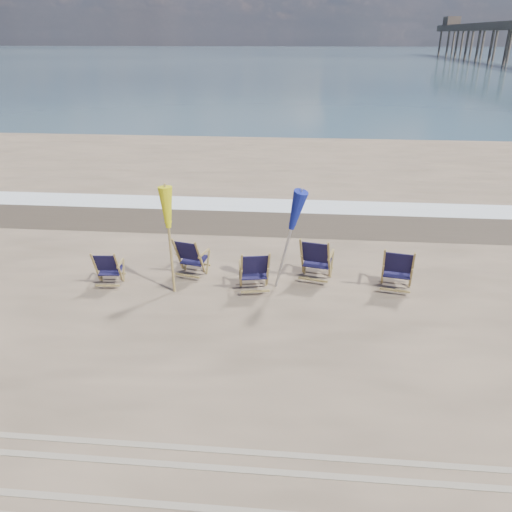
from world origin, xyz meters
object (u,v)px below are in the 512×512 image
at_px(beach_chair_1, 200,259).
at_px(beach_chair_3, 329,261).
at_px(umbrella_yellow, 168,214).
at_px(beach_chair_0, 118,269).
at_px(beach_chair_2, 268,271).
at_px(beach_chair_4, 412,272).
at_px(umbrella_blue, 288,212).

xyz_separation_m(beach_chair_1, beach_chair_3, (2.85, 0.04, 0.05)).
xyz_separation_m(beach_chair_3, umbrella_yellow, (-3.34, -0.63, 1.21)).
distance_m(beach_chair_0, beach_chair_3, 4.58).
relative_size(beach_chair_1, beach_chair_2, 0.98).
height_order(beach_chair_3, umbrella_yellow, umbrella_yellow).
relative_size(beach_chair_0, beach_chair_1, 0.89).
relative_size(beach_chair_4, umbrella_yellow, 0.46).
bearing_deg(beach_chair_2, beach_chair_1, -28.53).
bearing_deg(beach_chair_3, beach_chair_2, 35.23).
bearing_deg(umbrella_yellow, beach_chair_3, 10.62).
relative_size(beach_chair_3, umbrella_yellow, 0.48).
relative_size(beach_chair_0, beach_chair_2, 0.87).
distance_m(beach_chair_4, umbrella_blue, 2.93).
distance_m(beach_chair_2, beach_chair_4, 3.02).
distance_m(umbrella_yellow, umbrella_blue, 2.43).
xyz_separation_m(beach_chair_1, umbrella_yellow, (-0.49, -0.59, 1.25)).
bearing_deg(beach_chair_4, beach_chair_3, 0.49).
bearing_deg(beach_chair_3, beach_chair_4, -177.86).
distance_m(beach_chair_1, umbrella_yellow, 1.47).
height_order(beach_chair_1, umbrella_yellow, umbrella_yellow).
height_order(umbrella_yellow, umbrella_blue, umbrella_blue).
bearing_deg(umbrella_yellow, umbrella_blue, 5.44).
relative_size(beach_chair_2, umbrella_yellow, 0.44).
xyz_separation_m(beach_chair_0, beach_chair_2, (3.25, 0.05, 0.07)).
xyz_separation_m(beach_chair_0, beach_chair_4, (6.26, 0.25, 0.09)).
relative_size(beach_chair_3, beach_chair_4, 1.03).
distance_m(beach_chair_0, beach_chair_2, 3.25).
relative_size(beach_chair_4, umbrella_blue, 0.45).
bearing_deg(umbrella_yellow, beach_chair_1, 50.11).
bearing_deg(umbrella_blue, beach_chair_1, 169.57).
distance_m(beach_chair_1, beach_chair_4, 4.58).
height_order(beach_chair_0, beach_chair_4, beach_chair_4).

